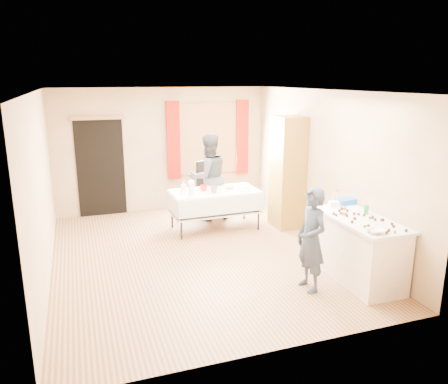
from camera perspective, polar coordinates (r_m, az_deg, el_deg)
name	(u,v)px	position (r m, az deg, el deg)	size (l,w,h in m)	color
floor	(199,255)	(7.18, -3.32, -8.24)	(4.50, 5.50, 0.02)	#9E7047
ceiling	(196,90)	(6.62, -3.66, 13.14)	(4.50, 5.50, 0.02)	white
wall_back	(163,150)	(9.42, -8.01, 5.48)	(4.50, 0.02, 2.60)	tan
wall_front	(274,236)	(4.29, 6.52, -5.68)	(4.50, 0.02, 2.60)	tan
wall_left	(41,188)	(6.57, -22.83, 0.45)	(0.02, 5.50, 2.60)	tan
wall_right	(325,167)	(7.68, 13.00, 3.16)	(0.02, 5.50, 2.60)	tan
window_frame	(208,139)	(9.59, -2.10, 6.98)	(1.32, 0.06, 1.52)	olive
window_pane	(208,139)	(9.58, -2.07, 6.97)	(1.20, 0.02, 1.40)	white
curtain_left	(173,141)	(9.35, -6.62, 6.69)	(0.28, 0.06, 1.65)	#B21205
curtain_right	(242,137)	(9.80, 2.39, 7.14)	(0.28, 0.06, 1.65)	#B21205
doorway	(101,168)	(9.29, -15.80, 3.06)	(0.95, 0.04, 2.00)	black
door_lintel	(97,118)	(9.12, -16.24, 9.30)	(1.05, 0.06, 0.08)	olive
cabinet	(287,173)	(8.32, 8.28, 2.52)	(0.50, 0.60, 2.11)	olive
counter	(358,249)	(6.47, 17.09, -7.13)	(0.70, 1.48, 0.91)	beige
party_table	(215,206)	(8.21, -1.20, -1.87)	(1.68, 0.89, 0.75)	black
chair	(211,198)	(9.17, -1.69, -0.82)	(0.61, 0.61, 1.12)	black
girl	(311,240)	(5.92, 11.35, -6.14)	(0.38, 0.54, 1.42)	#202B3F
woman	(208,177)	(8.71, -2.04, 1.96)	(0.94, 0.79, 1.74)	black
soda_can	(366,210)	(6.52, 18.09, -2.22)	(0.07, 0.07, 0.12)	#14973E
mixing_bowl	(374,231)	(5.77, 19.06, -4.84)	(0.23, 0.23, 0.05)	white
foam_block	(334,204)	(6.77, 14.15, -1.51)	(0.15, 0.10, 0.08)	white
blue_basket	(346,201)	(6.96, 15.64, -1.16)	(0.30, 0.20, 0.08)	blue
pitcher	(191,188)	(7.89, -4.29, 0.52)	(0.11, 0.11, 0.22)	silver
cup_red	(204,188)	(8.13, -2.68, 0.56)	(0.16, 0.16, 0.11)	red
cup_rainbow	(214,189)	(7.97, -1.31, 0.34)	(0.15, 0.15, 0.12)	red
small_bowl	(230,187)	(8.30, 0.74, 0.68)	(0.19, 0.19, 0.05)	white
pastry_tray	(243,189)	(8.18, 2.47, 0.34)	(0.28, 0.20, 0.02)	white
bottle	(184,186)	(8.10, -5.31, 0.77)	(0.09, 0.09, 0.19)	white
cake_balls	(363,219)	(6.22, 17.67, -3.36)	(0.52, 1.12, 0.04)	#3F2314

